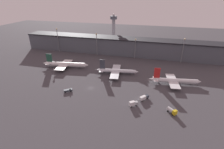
{
  "coord_description": "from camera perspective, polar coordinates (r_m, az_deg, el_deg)",
  "views": [
    {
      "loc": [
        46.81,
        -109.42,
        67.11
      ],
      "look_at": [
        13.04,
        16.04,
        6.0
      ],
      "focal_mm": 28.0,
      "sensor_mm": 36.0,
      "label": 1
    }
  ],
  "objects": [
    {
      "name": "ground",
      "position": [
        136.63,
        -7.07,
        -4.44
      ],
      "size": [
        600.0,
        600.0,
        0.0
      ],
      "primitive_type": "plane",
      "color": "#423F44"
    },
    {
      "name": "terminal_building",
      "position": [
        210.89,
        1.69,
        9.43
      ],
      "size": [
        229.13,
        21.16,
        19.64
      ],
      "color": "#4C515B",
      "rests_on": "ground"
    },
    {
      "name": "airplane_0",
      "position": [
        176.34,
        -15.0,
        3.19
      ],
      "size": [
        46.22,
        28.73,
        13.88
      ],
      "rotation": [
        0.0,
        0.0,
        0.15
      ],
      "color": "white",
      "rests_on": "ground"
    },
    {
      "name": "airplane_1",
      "position": [
        157.4,
        1.53,
        1.15
      ],
      "size": [
        39.01,
        32.2,
        13.43
      ],
      "rotation": [
        0.0,
        0.0,
        0.15
      ],
      "color": "silver",
      "rests_on": "ground"
    },
    {
      "name": "airplane_2",
      "position": [
        148.78,
        19.64,
        -1.89
      ],
      "size": [
        41.73,
        27.03,
        13.35
      ],
      "rotation": [
        0.0,
        0.0,
        0.15
      ],
      "color": "silver",
      "rests_on": "ground"
    },
    {
      "name": "service_vehicle_0",
      "position": [
        115.45,
        6.93,
        -9.38
      ],
      "size": [
        5.89,
        5.18,
        3.57
      ],
      "rotation": [
        0.0,
        0.0,
        0.65
      ],
      "color": "#9EA3A8",
      "rests_on": "ground"
    },
    {
      "name": "service_vehicle_1",
      "position": [
        123.04,
        10.38,
        -7.39
      ],
      "size": [
        6.27,
        7.34,
        2.97
      ],
      "rotation": [
        0.0,
        0.0,
        0.92
      ],
      "color": "#282D38",
      "rests_on": "ground"
    },
    {
      "name": "service_vehicle_2",
      "position": [
        134.44,
        -14.13,
        -4.99
      ],
      "size": [
        6.34,
        5.55,
        2.67
      ],
      "rotation": [
        0.0,
        0.0,
        0.64
      ],
      "color": "#282D38",
      "rests_on": "ground"
    },
    {
      "name": "service_vehicle_3",
      "position": [
        114.56,
        19.0,
        -11.13
      ],
      "size": [
        6.18,
        6.25,
        3.38
      ],
      "rotation": [
        0.0,
        0.0,
        -0.8
      ],
      "color": "gold",
      "rests_on": "ground"
    },
    {
      "name": "lamp_post_0",
      "position": [
        226.12,
        -17.32,
        11.53
      ],
      "size": [
        1.8,
        1.8,
        28.86
      ],
      "color": "slate",
      "rests_on": "ground"
    },
    {
      "name": "lamp_post_1",
      "position": [
        204.86,
        -5.04,
        10.7
      ],
      "size": [
        1.8,
        1.8,
        25.5
      ],
      "color": "slate",
      "rests_on": "ground"
    },
    {
      "name": "lamp_post_2",
      "position": [
        195.04,
        7.57,
        9.27
      ],
      "size": [
        1.8,
        1.8,
        22.16
      ],
      "color": "slate",
      "rests_on": "ground"
    },
    {
      "name": "lamp_post_3",
      "position": [
        194.7,
        22.26,
        8.21
      ],
      "size": [
        1.8,
        1.8,
        25.82
      ],
      "color": "slate",
      "rests_on": "ground"
    },
    {
      "name": "control_tower",
      "position": [
        246.03,
        0.51,
        15.17
      ],
      "size": [
        9.0,
        9.0,
        41.75
      ],
      "color": "#99999E",
      "rests_on": "ground"
    }
  ]
}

